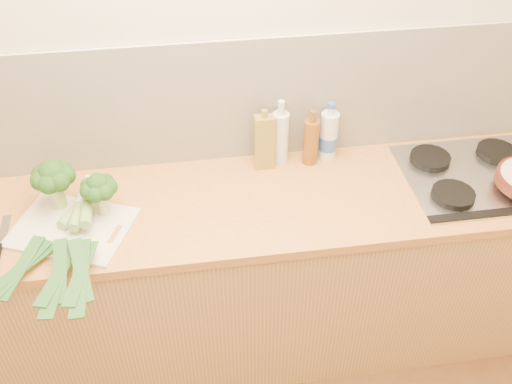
% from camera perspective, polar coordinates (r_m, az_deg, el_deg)
% --- Properties ---
extents(room_shell, '(3.50, 3.50, 3.50)m').
position_cam_1_polar(room_shell, '(2.32, -3.62, 8.83)').
color(room_shell, beige).
rests_on(room_shell, ground).
extents(counter, '(3.20, 0.62, 0.90)m').
position_cam_1_polar(counter, '(2.57, -2.32, -8.42)').
color(counter, tan).
rests_on(counter, ground).
extents(gas_hob, '(0.58, 0.50, 0.04)m').
position_cam_1_polar(gas_hob, '(2.52, 21.13, 1.58)').
color(gas_hob, silver).
rests_on(gas_hob, counter).
extents(chopping_board, '(0.51, 0.45, 0.01)m').
position_cam_1_polar(chopping_board, '(2.24, -17.88, -3.40)').
color(chopping_board, beige).
rests_on(chopping_board, counter).
extents(broccoli_left, '(0.16, 0.17, 0.21)m').
position_cam_1_polar(broccoli_left, '(2.24, -19.65, 1.44)').
color(broccoli_left, '#B2BF6F').
rests_on(broccoli_left, chopping_board).
extents(broccoli_right, '(0.14, 0.14, 0.18)m').
position_cam_1_polar(broccoli_right, '(2.18, -15.48, 0.40)').
color(broccoli_right, '#B2BF6F').
rests_on(broccoli_right, chopping_board).
extents(leek_front, '(0.39, 0.64, 0.04)m').
position_cam_1_polar(leek_front, '(2.22, -18.73, -3.03)').
color(leek_front, white).
rests_on(leek_front, chopping_board).
extents(leek_mid, '(0.13, 0.63, 0.04)m').
position_cam_1_polar(leek_mid, '(2.14, -17.96, -3.91)').
color(leek_mid, white).
rests_on(leek_mid, chopping_board).
extents(leek_back, '(0.10, 0.68, 0.04)m').
position_cam_1_polar(leek_back, '(2.13, -16.73, -3.18)').
color(leek_back, white).
rests_on(leek_back, chopping_board).
extents(oil_tin, '(0.08, 0.05, 0.28)m').
position_cam_1_polar(oil_tin, '(2.34, 0.82, 5.03)').
color(oil_tin, olive).
rests_on(oil_tin, counter).
extents(glass_bottle, '(0.07, 0.07, 0.29)m').
position_cam_1_polar(glass_bottle, '(2.38, 2.44, 5.56)').
color(glass_bottle, silver).
rests_on(glass_bottle, counter).
extents(amber_bottle, '(0.06, 0.06, 0.26)m').
position_cam_1_polar(amber_bottle, '(2.39, 5.51, 5.09)').
color(amber_bottle, brown).
rests_on(amber_bottle, counter).
extents(water_bottle, '(0.08, 0.08, 0.25)m').
position_cam_1_polar(water_bottle, '(2.43, 7.25, 5.49)').
color(water_bottle, silver).
rests_on(water_bottle, counter).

